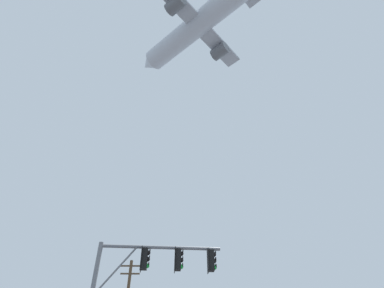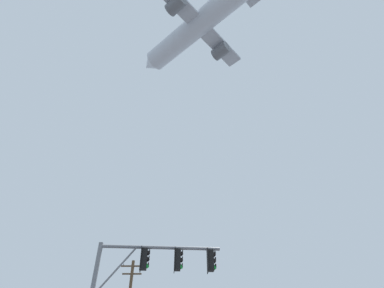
# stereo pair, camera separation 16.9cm
# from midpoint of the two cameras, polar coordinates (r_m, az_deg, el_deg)

# --- Properties ---
(signal_pole_near) EXTENTS (5.48, 0.68, 6.42)m
(signal_pole_near) POSITION_cam_midpoint_polar(r_m,az_deg,el_deg) (14.20, -9.20, -23.72)
(signal_pole_near) COLOR slate
(signal_pole_near) RESTS_ON ground
(airplane) EXTENTS (19.70, 18.26, 6.52)m
(airplane) POSITION_cam_midpoint_polar(r_m,az_deg,el_deg) (50.11, 0.71, 21.29)
(airplane) COLOR #B7BCC6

